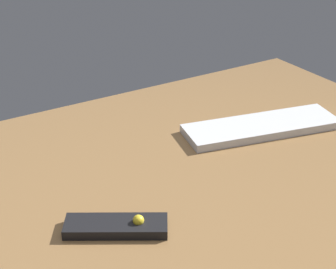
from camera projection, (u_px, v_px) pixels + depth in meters
The scene contains 3 objects.
desk at pixel (161, 174), 116.50cm from camera, with size 140.00×84.00×2.00cm, color olive.
keyboard at pixel (262, 127), 132.36cm from camera, with size 38.55×11.58×1.99cm, color silver.
media_remote at pixel (117, 226), 96.85cm from camera, with size 18.87×14.56×3.23cm.
Camera 1 is at (-50.64, -85.82, 61.96)cm, focal length 57.82 mm.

